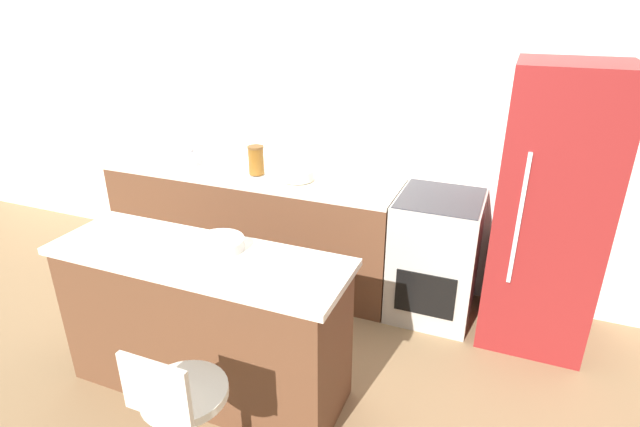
% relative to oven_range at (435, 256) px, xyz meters
% --- Properties ---
extents(ground_plane, '(14.00, 14.00, 0.00)m').
position_rel_oven_range_xyz_m(ground_plane, '(-1.14, -0.34, -0.45)').
color(ground_plane, '#8E704C').
extents(wall_back, '(8.00, 0.06, 2.60)m').
position_rel_oven_range_xyz_m(wall_back, '(-1.14, 0.35, 0.85)').
color(wall_back, white).
rests_on(wall_back, ground_plane).
extents(back_counter, '(2.39, 0.64, 0.91)m').
position_rel_oven_range_xyz_m(back_counter, '(-1.50, 0.00, -0.00)').
color(back_counter, brown).
rests_on(back_counter, ground_plane).
extents(kitchen_island, '(1.69, 0.56, 0.90)m').
position_rel_oven_range_xyz_m(kitchen_island, '(-1.09, -1.31, -0.00)').
color(kitchen_island, brown).
rests_on(kitchen_island, ground_plane).
extents(oven_range, '(0.58, 0.65, 0.91)m').
position_rel_oven_range_xyz_m(oven_range, '(0.00, 0.00, 0.00)').
color(oven_range, '#B7B2A8').
rests_on(oven_range, ground_plane).
extents(refrigerator, '(0.65, 0.68, 1.84)m').
position_rel_oven_range_xyz_m(refrigerator, '(0.68, -0.01, 0.47)').
color(refrigerator, maroon).
rests_on(refrigerator, ground_plane).
extents(stool_chair, '(0.38, 0.38, 0.90)m').
position_rel_oven_range_xyz_m(stool_chair, '(-0.74, -1.97, -0.00)').
color(stool_chair, '#B7B7BC').
rests_on(stool_chair, ground_plane).
extents(kettle, '(0.18, 0.18, 0.19)m').
position_rel_oven_range_xyz_m(kettle, '(-2.04, -0.04, 0.53)').
color(kettle, silver).
rests_on(kettle, back_counter).
extents(mixing_bowl, '(0.24, 0.24, 0.07)m').
position_rel_oven_range_xyz_m(mixing_bowl, '(-1.06, -0.04, 0.49)').
color(mixing_bowl, beige).
rests_on(mixing_bowl, back_counter).
extents(canister_jar, '(0.13, 0.13, 0.22)m').
position_rel_oven_range_xyz_m(canister_jar, '(-1.41, -0.04, 0.57)').
color(canister_jar, brown).
rests_on(canister_jar, back_counter).
extents(fruit_bowl, '(0.27, 0.27, 0.06)m').
position_rel_oven_range_xyz_m(fruit_bowl, '(-1.00, -1.21, 0.48)').
color(fruit_bowl, white).
rests_on(fruit_bowl, kitchen_island).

